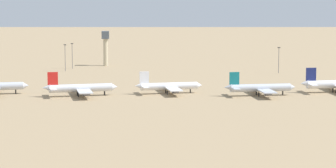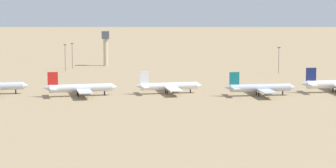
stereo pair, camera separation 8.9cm
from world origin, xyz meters
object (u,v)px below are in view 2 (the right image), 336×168
object	(u,v)px
parked_jet_white_2	(168,86)
parked_jet_red_1	(80,88)
control_tower	(106,45)
light_pole_mid	(65,56)
light_pole_east	(72,54)
parked_jet_teal_3	(260,88)
light_pole_west	(279,58)

from	to	relation	value
parked_jet_white_2	parked_jet_red_1	bearing A→B (deg)	179.62
control_tower	parked_jet_red_1	bearing A→B (deg)	-92.28
light_pole_mid	light_pole_east	size ratio (longest dim) A/B	1.02
parked_jet_teal_3	light_pole_east	xyz separation A→B (m)	(-108.05, 127.52, 5.83)
light_pole_east	parked_jet_red_1	bearing A→B (deg)	-82.73
control_tower	parked_jet_white_2	bearing A→B (deg)	-73.72
parked_jet_red_1	light_pole_mid	bearing A→B (deg)	88.90
light_pole_west	light_pole_mid	size ratio (longest dim) A/B	0.95
parked_jet_teal_3	light_pole_east	world-z (taller)	light_pole_east
parked_jet_red_1	light_pole_west	distance (m)	152.75
light_pole_mid	light_pole_east	distance (m)	15.35
parked_jet_white_2	light_pole_mid	distance (m)	122.15
parked_jet_teal_3	light_pole_mid	distance (m)	158.35
light_pole_mid	light_pole_west	bearing A→B (deg)	-6.54
light_pole_east	light_pole_mid	bearing A→B (deg)	-102.05
parked_jet_red_1	parked_jet_white_2	bearing A→B (deg)	-1.69
control_tower	light_pole_west	bearing A→B (deg)	-23.10
parked_jet_red_1	control_tower	xyz separation A→B (m)	(5.72, 143.47, 10.57)
parked_jet_red_1	light_pole_east	bearing A→B (deg)	86.32
parked_jet_teal_3	light_pole_mid	bearing A→B (deg)	128.02
parked_jet_red_1	parked_jet_teal_3	world-z (taller)	parked_jet_red_1
light_pole_mid	parked_jet_white_2	bearing A→B (deg)	-57.96
parked_jet_red_1	light_pole_mid	world-z (taller)	light_pole_mid
control_tower	light_pole_east	distance (m)	28.43
parked_jet_teal_3	control_tower	world-z (taller)	control_tower
light_pole_west	light_pole_east	size ratio (longest dim) A/B	0.97
light_pole_mid	control_tower	bearing A→B (deg)	52.58
parked_jet_teal_3	light_pole_west	xyz separation A→B (m)	(27.55, 96.61, 5.57)
light_pole_east	parked_jet_teal_3	bearing A→B (deg)	-49.72
parked_jet_white_2	light_pole_east	size ratio (longest dim) A/B	2.08
parked_jet_red_1	light_pole_mid	xyz separation A→B (m)	(-19.26, 110.82, 5.94)
light_pole_west	parked_jet_red_1	bearing A→B (deg)	-141.55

